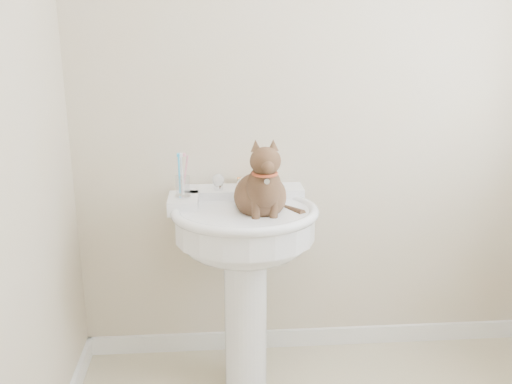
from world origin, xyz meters
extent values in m
cube|color=white|center=(0.00, 1.09, 0.04)|extent=(2.20, 0.02, 0.09)
cylinder|color=white|center=(-0.34, 0.80, 0.33)|extent=(0.18, 0.18, 0.66)
cylinder|color=white|center=(-0.34, 0.80, 0.76)|extent=(0.58, 0.58, 0.13)
ellipsoid|color=white|center=(-0.34, 0.80, 0.70)|extent=(0.53, 0.46, 0.21)
torus|color=white|center=(-0.34, 0.80, 0.82)|extent=(0.61, 0.61, 0.04)
cube|color=white|center=(-0.34, 1.01, 0.83)|extent=(0.54, 0.15, 0.06)
cube|color=white|center=(-0.60, 0.89, 0.83)|extent=(0.13, 0.19, 0.06)
cylinder|color=silver|center=(-0.34, 0.97, 0.88)|extent=(0.05, 0.05, 0.05)
cylinder|color=silver|center=(-0.34, 0.92, 0.91)|extent=(0.04, 0.04, 0.14)
sphere|color=white|center=(-0.45, 0.99, 0.90)|extent=(0.06, 0.06, 0.06)
sphere|color=white|center=(-0.23, 0.99, 0.90)|extent=(0.06, 0.06, 0.06)
cube|color=orange|center=(-0.31, 1.05, 0.88)|extent=(0.10, 0.07, 0.03)
cylinder|color=silver|center=(-0.60, 0.88, 0.87)|extent=(0.07, 0.07, 0.01)
cylinder|color=white|center=(-0.60, 0.88, 0.91)|extent=(0.06, 0.06, 0.09)
cylinder|color=#2DABE8|center=(-0.61, 0.88, 0.96)|extent=(0.01, 0.01, 0.17)
cylinder|color=white|center=(-0.60, 0.88, 0.96)|extent=(0.01, 0.01, 0.17)
cylinder|color=pink|center=(-0.59, 0.88, 0.96)|extent=(0.01, 0.01, 0.17)
ellipsoid|color=brown|center=(-0.28, 0.81, 0.88)|extent=(0.22, 0.25, 0.20)
ellipsoid|color=brown|center=(-0.28, 0.72, 0.94)|extent=(0.14, 0.13, 0.18)
ellipsoid|color=brown|center=(-0.28, 0.69, 1.06)|extent=(0.12, 0.11, 0.11)
cone|color=brown|center=(-0.31, 0.71, 1.11)|extent=(0.04, 0.04, 0.05)
cone|color=brown|center=(-0.24, 0.71, 1.11)|extent=(0.04, 0.04, 0.05)
cylinder|color=brown|center=(-0.16, 0.83, 0.81)|extent=(0.03, 0.03, 0.23)
torus|color=maroon|center=(-0.28, 0.70, 1.00)|extent=(0.10, 0.10, 0.01)
camera|label=1|loc=(-0.47, -1.43, 1.56)|focal=40.00mm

